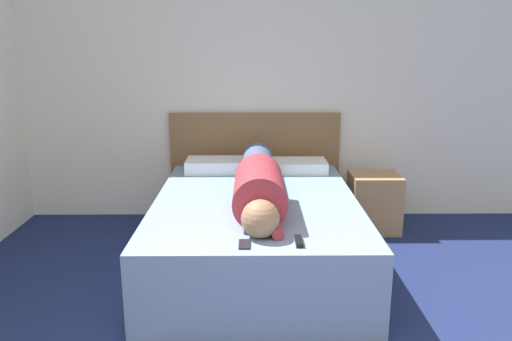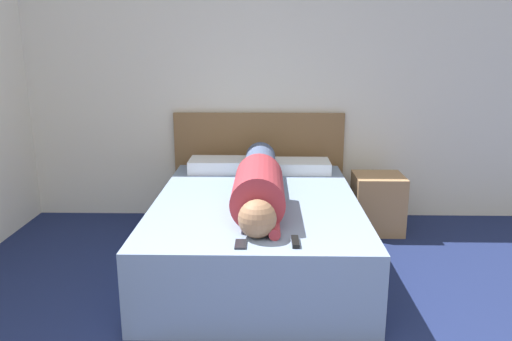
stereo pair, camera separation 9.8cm
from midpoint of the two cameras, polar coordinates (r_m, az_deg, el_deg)
name	(u,v)px [view 1 (the left image)]	position (r m, az deg, el deg)	size (l,w,h in m)	color
wall_back	(263,80)	(4.70, 0.24, 10.27)	(5.69, 0.06, 2.60)	silver
bed	(256,232)	(3.76, -0.77, -7.01)	(1.47, 2.06, 0.52)	#7589A8
headboard	(255,166)	(4.75, -0.71, 0.57)	(1.59, 0.04, 1.01)	brown
nightstand	(374,202)	(4.57, 12.72, -3.55)	(0.43, 0.40, 0.51)	#A37A51
person_lying	(259,182)	(3.54, -0.46, -1.35)	(0.34, 1.71, 0.34)	#936B4C
pillow_near_headboard	(218,165)	(4.44, -4.98, 0.58)	(0.56, 0.32, 0.11)	white
pillow_second	(296,166)	(4.44, 3.97, 0.53)	(0.53, 0.32, 0.10)	white
tv_remote	(299,241)	(2.87, 3.94, -8.08)	(0.04, 0.15, 0.02)	black
cell_phone	(244,244)	(2.84, -2.33, -8.43)	(0.06, 0.13, 0.01)	black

